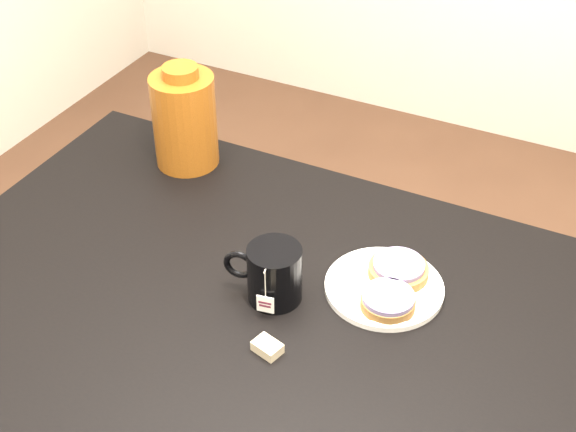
{
  "coord_description": "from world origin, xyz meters",
  "views": [
    {
      "loc": [
        0.4,
        -0.84,
        1.7
      ],
      "look_at": [
        -0.12,
        0.2,
        0.81
      ],
      "focal_mm": 50.0,
      "sensor_mm": 36.0,
      "label": 1
    }
  ],
  "objects_px": {
    "bagel_back": "(398,269)",
    "teabag_pouch": "(267,347)",
    "bagel_package": "(185,119)",
    "plate": "(384,287)",
    "bagel_front": "(388,301)",
    "mug": "(273,273)",
    "table": "(297,365)"
  },
  "relations": [
    {
      "from": "bagel_back",
      "to": "bagel_package",
      "type": "bearing_deg",
      "value": 163.58
    },
    {
      "from": "plate",
      "to": "mug",
      "type": "bearing_deg",
      "value": -148.86
    },
    {
      "from": "mug",
      "to": "teabag_pouch",
      "type": "height_order",
      "value": "mug"
    },
    {
      "from": "bagel_back",
      "to": "bagel_package",
      "type": "height_order",
      "value": "bagel_package"
    },
    {
      "from": "table",
      "to": "bagel_package",
      "type": "xyz_separation_m",
      "value": [
        -0.43,
        0.35,
        0.19
      ]
    },
    {
      "from": "plate",
      "to": "teabag_pouch",
      "type": "xyz_separation_m",
      "value": [
        -0.11,
        -0.22,
        0.0
      ]
    },
    {
      "from": "bagel_back",
      "to": "teabag_pouch",
      "type": "xyz_separation_m",
      "value": [
        -0.13,
        -0.25,
        -0.01
      ]
    },
    {
      "from": "bagel_back",
      "to": "teabag_pouch",
      "type": "height_order",
      "value": "bagel_back"
    },
    {
      "from": "plate",
      "to": "bagel_package",
      "type": "relative_size",
      "value": 0.93
    },
    {
      "from": "table",
      "to": "mug",
      "type": "xyz_separation_m",
      "value": [
        -0.07,
        0.05,
        0.14
      ]
    },
    {
      "from": "table",
      "to": "bagel_back",
      "type": "distance_m",
      "value": 0.24
    },
    {
      "from": "bagel_package",
      "to": "bagel_back",
      "type": "bearing_deg",
      "value": -16.42
    },
    {
      "from": "table",
      "to": "bagel_front",
      "type": "xyz_separation_m",
      "value": [
        0.12,
        0.11,
        0.11
      ]
    },
    {
      "from": "bagel_front",
      "to": "mug",
      "type": "distance_m",
      "value": 0.2
    },
    {
      "from": "bagel_front",
      "to": "bagel_package",
      "type": "bearing_deg",
      "value": 156.14
    },
    {
      "from": "bagel_front",
      "to": "teabag_pouch",
      "type": "relative_size",
      "value": 2.86
    },
    {
      "from": "teabag_pouch",
      "to": "bagel_package",
      "type": "relative_size",
      "value": 0.2
    },
    {
      "from": "table",
      "to": "bagel_back",
      "type": "bearing_deg",
      "value": 61.3
    },
    {
      "from": "bagel_back",
      "to": "bagel_package",
      "type": "distance_m",
      "value": 0.56
    },
    {
      "from": "bagel_front",
      "to": "mug",
      "type": "height_order",
      "value": "mug"
    },
    {
      "from": "mug",
      "to": "bagel_package",
      "type": "relative_size",
      "value": 0.65
    },
    {
      "from": "table",
      "to": "mug",
      "type": "height_order",
      "value": "mug"
    },
    {
      "from": "table",
      "to": "plate",
      "type": "xyz_separation_m",
      "value": [
        0.09,
        0.15,
        0.09
      ]
    },
    {
      "from": "plate",
      "to": "bagel_package",
      "type": "height_order",
      "value": "bagel_package"
    },
    {
      "from": "mug",
      "to": "bagel_package",
      "type": "distance_m",
      "value": 0.46
    },
    {
      "from": "teabag_pouch",
      "to": "plate",
      "type": "bearing_deg",
      "value": 62.11
    },
    {
      "from": "teabag_pouch",
      "to": "bagel_front",
      "type": "bearing_deg",
      "value": 50.74
    },
    {
      "from": "mug",
      "to": "bagel_front",
      "type": "bearing_deg",
      "value": 5.45
    },
    {
      "from": "mug",
      "to": "teabag_pouch",
      "type": "xyz_separation_m",
      "value": [
        0.05,
        -0.12,
        -0.04
      ]
    },
    {
      "from": "table",
      "to": "bagel_front",
      "type": "bearing_deg",
      "value": 42.45
    },
    {
      "from": "bagel_back",
      "to": "teabag_pouch",
      "type": "distance_m",
      "value": 0.28
    },
    {
      "from": "table",
      "to": "bagel_package",
      "type": "height_order",
      "value": "bagel_package"
    }
  ]
}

